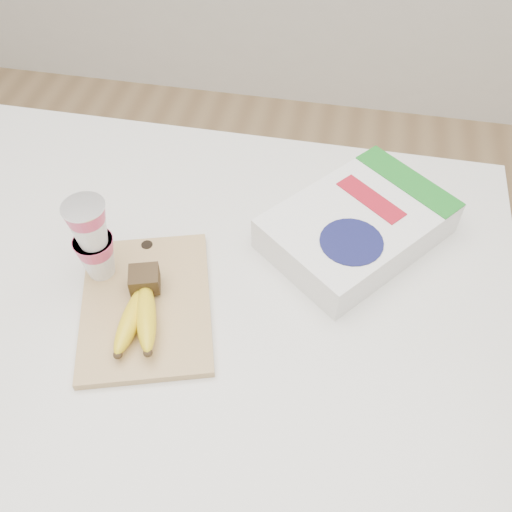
# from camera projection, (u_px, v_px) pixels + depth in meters

# --- Properties ---
(room) EXTENTS (4.00, 4.00, 4.00)m
(room) POSITION_uv_depth(u_px,v_px,m) (87.00, 76.00, 0.68)
(room) COLOR tan
(room) RESTS_ON ground
(table) EXTENTS (1.28, 0.86, 0.96)m
(table) POSITION_uv_depth(u_px,v_px,m) (170.00, 406.00, 1.34)
(table) COLOR silver
(table) RESTS_ON ground
(cutting_board) EXTENTS (0.28, 0.33, 0.01)m
(cutting_board) POSITION_uv_depth(u_px,v_px,m) (146.00, 304.00, 0.93)
(cutting_board) COLOR tan
(cutting_board) RESTS_ON table
(bananas) EXTENTS (0.09, 0.17, 0.05)m
(bananas) POSITION_uv_depth(u_px,v_px,m) (140.00, 310.00, 0.89)
(bananas) COLOR #382816
(bananas) RESTS_ON cutting_board
(yogurt_stack) EXTENTS (0.07, 0.07, 0.16)m
(yogurt_stack) POSITION_uv_depth(u_px,v_px,m) (92.00, 238.00, 0.90)
(yogurt_stack) COLOR white
(yogurt_stack) RESTS_ON cutting_board
(cereal_box) EXTENTS (0.36, 0.38, 0.07)m
(cereal_box) POSITION_uv_depth(u_px,v_px,m) (357.00, 226.00, 1.01)
(cereal_box) COLOR white
(cereal_box) RESTS_ON table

